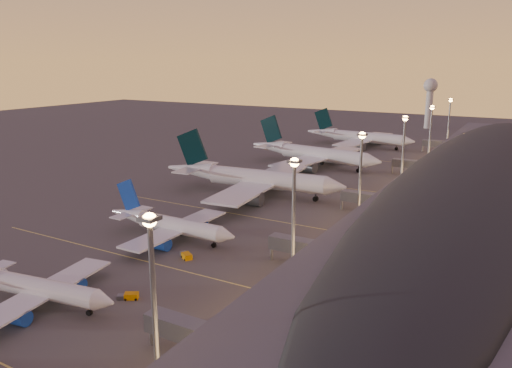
% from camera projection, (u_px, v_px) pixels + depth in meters
% --- Properties ---
extents(ground, '(700.00, 700.00, 0.00)m').
position_uv_depth(ground, '(153.00, 252.00, 116.29)').
color(ground, '#464341').
extents(airliner_narrow_south, '(35.35, 31.87, 12.63)m').
position_uv_depth(airliner_narrow_south, '(34.00, 287.00, 90.91)').
color(airliner_narrow_south, silver).
rests_on(airliner_narrow_south, ground).
extents(airliner_narrow_north, '(38.41, 34.15, 13.78)m').
position_uv_depth(airliner_narrow_north, '(170.00, 224.00, 124.83)').
color(airliner_narrow_north, silver).
rests_on(airliner_narrow_north, ground).
extents(airliner_wide_near, '(65.20, 59.64, 20.85)m').
position_uv_depth(airliner_wide_near, '(251.00, 178.00, 166.23)').
color(airliner_wide_near, silver).
rests_on(airliner_wide_near, ground).
extents(airliner_wide_mid, '(63.07, 58.07, 20.21)m').
position_uv_depth(airliner_wide_mid, '(312.00, 154.00, 211.52)').
color(airliner_wide_mid, silver).
rests_on(airliner_wide_mid, ground).
extents(airliner_wide_far, '(59.46, 54.40, 19.02)m').
position_uv_depth(airliner_wide_far, '(358.00, 137.00, 259.70)').
color(airliner_wide_far, silver).
rests_on(airliner_wide_far, ground).
extents(terminal_building, '(56.35, 255.00, 17.46)m').
position_uv_depth(terminal_building, '(480.00, 183.00, 145.46)').
color(terminal_building, '#4E4E53').
rests_on(terminal_building, ground).
extents(light_masts, '(2.20, 217.20, 25.90)m').
position_uv_depth(light_masts, '(387.00, 149.00, 149.51)').
color(light_masts, slate).
rests_on(light_masts, ground).
extents(radar_tower, '(9.00, 9.00, 32.50)m').
position_uv_depth(radar_tower, '(430.00, 95.00, 325.35)').
color(radar_tower, silver).
rests_on(radar_tower, ground).
extents(lane_markings, '(90.00, 180.36, 0.00)m').
position_uv_depth(lane_markings, '(242.00, 209.00, 150.00)').
color(lane_markings, '#D8C659').
rests_on(lane_markings, ground).
extents(baggage_tug_a, '(3.71, 2.66, 1.03)m').
position_uv_depth(baggage_tug_a, '(184.00, 335.00, 80.24)').
color(baggage_tug_a, orange).
rests_on(baggage_tug_a, ground).
extents(baggage_tug_b, '(4.10, 3.34, 1.16)m').
position_uv_depth(baggage_tug_b, '(129.00, 296.00, 93.36)').
color(baggage_tug_b, orange).
rests_on(baggage_tug_b, ground).
extents(baggage_tug_c, '(4.44, 3.67, 1.26)m').
position_uv_depth(baggage_tug_c, '(186.00, 255.00, 112.80)').
color(baggage_tug_c, orange).
rests_on(baggage_tug_c, ground).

